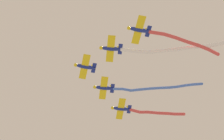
{
  "coord_description": "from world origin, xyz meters",
  "views": [
    {
      "loc": [
        -25.09,
        -45.28,
        1.78
      ],
      "look_at": [
        6.59,
        -7.88,
        70.16
      ],
      "focal_mm": 57.03,
      "sensor_mm": 36.0,
      "label": 1
    }
  ],
  "objects_px": {
    "airplane_slot": "(139,30)",
    "airplane_trail": "(121,109)",
    "airplane_lead": "(85,67)",
    "airplane_right_wing": "(104,88)",
    "airplane_left_wing": "(111,49)"
  },
  "relations": [
    {
      "from": "airplane_lead",
      "to": "airplane_left_wing",
      "type": "xyz_separation_m",
      "value": [
        1.43,
        -7.77,
        0.0
      ]
    },
    {
      "from": "airplane_slot",
      "to": "airplane_trail",
      "type": "relative_size",
      "value": 1.02
    },
    {
      "from": "airplane_lead",
      "to": "airplane_slot",
      "type": "distance_m",
      "value": 15.82
    },
    {
      "from": "airplane_slot",
      "to": "airplane_lead",
      "type": "bearing_deg",
      "value": -50.82
    },
    {
      "from": "airplane_lead",
      "to": "airplane_right_wing",
      "type": "height_order",
      "value": "airplane_right_wing"
    },
    {
      "from": "airplane_right_wing",
      "to": "airplane_left_wing",
      "type": "bearing_deg",
      "value": 92.15
    },
    {
      "from": "airplane_right_wing",
      "to": "airplane_trail",
      "type": "xyz_separation_m",
      "value": [
        7.59,
        2.23,
        -0.3
      ]
    },
    {
      "from": "airplane_right_wing",
      "to": "airplane_slot",
      "type": "height_order",
      "value": "airplane_right_wing"
    },
    {
      "from": "airplane_right_wing",
      "to": "airplane_trail",
      "type": "bearing_deg",
      "value": -129.84
    },
    {
      "from": "airplane_lead",
      "to": "airplane_left_wing",
      "type": "bearing_deg",
      "value": 128.36
    },
    {
      "from": "airplane_lead",
      "to": "airplane_right_wing",
      "type": "relative_size",
      "value": 1.03
    },
    {
      "from": "airplane_lead",
      "to": "airplane_trail",
      "type": "distance_m",
      "value": 15.83
    },
    {
      "from": "airplane_left_wing",
      "to": "airplane_right_wing",
      "type": "height_order",
      "value": "airplane_right_wing"
    },
    {
      "from": "airplane_left_wing",
      "to": "airplane_trail",
      "type": "distance_m",
      "value": 18.41
    },
    {
      "from": "airplane_left_wing",
      "to": "airplane_trail",
      "type": "relative_size",
      "value": 0.99
    }
  ]
}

